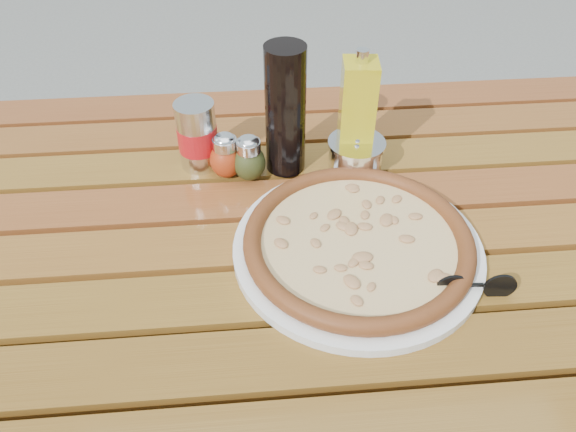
{
  "coord_description": "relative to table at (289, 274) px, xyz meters",
  "views": [
    {
      "loc": [
        -0.05,
        -0.59,
        1.34
      ],
      "look_at": [
        0.0,
        0.02,
        0.78
      ],
      "focal_mm": 35.0,
      "sensor_mm": 36.0,
      "label": 1
    }
  ],
  "objects": [
    {
      "name": "pepper_shaker",
      "position": [
        -0.09,
        0.17,
        0.11
      ],
      "size": [
        0.06,
        0.06,
        0.08
      ],
      "rotation": [
        0.0,
        0.0,
        -0.17
      ],
      "color": "#B53914",
      "rests_on": "table"
    },
    {
      "name": "dark_bottle",
      "position": [
        0.01,
        0.18,
        0.19
      ],
      "size": [
        0.07,
        0.07,
        0.22
      ],
      "primitive_type": "cylinder",
      "rotation": [
        0.0,
        0.0,
        0.12
      ],
      "color": "black",
      "rests_on": "table"
    },
    {
      "name": "table",
      "position": [
        0.0,
        0.0,
        0.0
      ],
      "size": [
        1.4,
        0.9,
        0.75
      ],
      "color": "#37220C",
      "rests_on": "ground"
    },
    {
      "name": "parmesan_tin",
      "position": [
        0.13,
        0.16,
        0.11
      ],
      "size": [
        0.1,
        0.1,
        0.07
      ],
      "rotation": [
        0.0,
        0.0,
        -0.1
      ],
      "color": "silver",
      "rests_on": "table"
    },
    {
      "name": "sunglasses",
      "position": [
        0.24,
        -0.13,
        0.09
      ],
      "size": [
        0.11,
        0.03,
        0.04
      ],
      "rotation": [
        0.0,
        0.0,
        -0.07
      ],
      "color": "black",
      "rests_on": "table"
    },
    {
      "name": "olive_oil_cruet",
      "position": [
        0.13,
        0.18,
        0.17
      ],
      "size": [
        0.06,
        0.06,
        0.21
      ],
      "rotation": [
        0.0,
        0.0,
        -0.09
      ],
      "color": "#B6A313",
      "rests_on": "table"
    },
    {
      "name": "pizza",
      "position": [
        0.1,
        -0.03,
        0.1
      ],
      "size": [
        0.34,
        0.34,
        0.03
      ],
      "rotation": [
        0.0,
        0.0,
        0.02
      ],
      "color": "#FFEDB6",
      "rests_on": "plate"
    },
    {
      "name": "oregano_shaker",
      "position": [
        -0.05,
        0.16,
        0.11
      ],
      "size": [
        0.07,
        0.07,
        0.08
      ],
      "rotation": [
        0.0,
        0.0,
        -0.28
      ],
      "color": "#3D431B",
      "rests_on": "table"
    },
    {
      "name": "soda_can",
      "position": [
        -0.14,
        0.2,
        0.13
      ],
      "size": [
        0.08,
        0.08,
        0.12
      ],
      "rotation": [
        0.0,
        0.0,
        0.27
      ],
      "color": "silver",
      "rests_on": "table"
    },
    {
      "name": "plate",
      "position": [
        0.1,
        -0.03,
        0.08
      ],
      "size": [
        0.42,
        0.42,
        0.01
      ],
      "primitive_type": "cylinder",
      "rotation": [
        0.0,
        0.0,
        0.17
      ],
      "color": "white",
      "rests_on": "table"
    }
  ]
}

